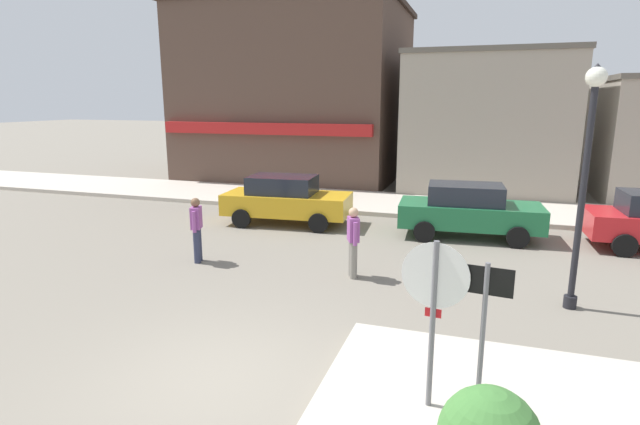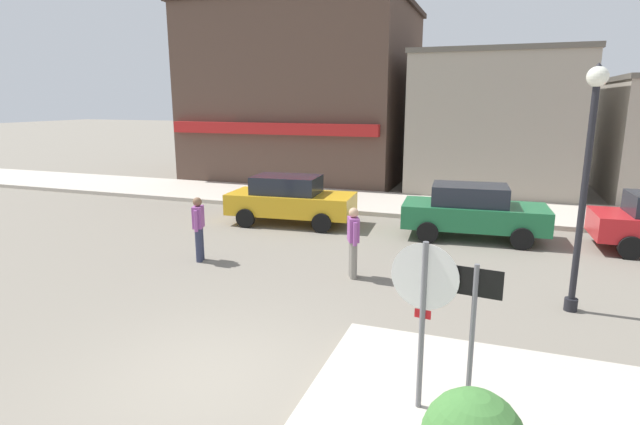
% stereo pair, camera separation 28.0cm
% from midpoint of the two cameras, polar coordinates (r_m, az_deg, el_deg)
% --- Properties ---
extents(ground_plane, '(160.00, 160.00, 0.00)m').
position_cam_midpoint_polar(ground_plane, '(7.67, -10.84, -18.18)').
color(ground_plane, gray).
extents(kerb_far, '(80.00, 4.00, 0.15)m').
position_cam_midpoint_polar(kerb_far, '(19.17, 8.74, 0.99)').
color(kerb_far, beige).
rests_on(kerb_far, ground).
extents(stop_sign, '(0.82, 0.12, 2.30)m').
position_cam_midpoint_polar(stop_sign, '(6.23, 12.99, -10.21)').
color(stop_sign, slate).
rests_on(stop_sign, ground).
extents(one_way_sign, '(0.60, 0.09, 2.10)m').
position_cam_midpoint_polar(one_way_sign, '(6.25, 18.31, -12.33)').
color(one_way_sign, slate).
rests_on(one_way_sign, ground).
extents(lamp_post, '(0.36, 0.36, 4.54)m').
position_cam_midpoint_polar(lamp_post, '(10.18, 29.03, 5.75)').
color(lamp_post, black).
rests_on(lamp_post, ground).
extents(parked_car_nearest, '(4.12, 2.11, 1.56)m').
position_cam_midpoint_polar(parked_car_nearest, '(16.07, -2.93, 1.55)').
color(parked_car_nearest, gold).
rests_on(parked_car_nearest, ground).
extents(parked_car_second, '(4.11, 2.09, 1.56)m').
position_cam_midpoint_polar(parked_car_second, '(15.04, 17.56, 0.19)').
color(parked_car_second, '#1E6B3D').
rests_on(parked_car_second, ground).
extents(pedestrian_crossing_near, '(0.35, 0.54, 1.61)m').
position_cam_midpoint_polar(pedestrian_crossing_near, '(11.14, 4.53, -3.20)').
color(pedestrian_crossing_near, gray).
rests_on(pedestrian_crossing_near, ground).
extents(pedestrian_crossing_far, '(0.32, 0.55, 1.61)m').
position_cam_midpoint_polar(pedestrian_crossing_far, '(12.60, -13.08, -1.62)').
color(pedestrian_crossing_far, '#2D334C').
rests_on(pedestrian_crossing_far, ground).
extents(building_corner_shop, '(10.63, 9.38, 8.55)m').
position_cam_midpoint_polar(building_corner_shop, '(26.61, -1.15, 13.47)').
color(building_corner_shop, brown).
rests_on(building_corner_shop, ground).
extents(building_storefront_left_near, '(6.86, 7.05, 5.90)m').
position_cam_midpoint_polar(building_storefront_left_near, '(23.65, 19.66, 9.64)').
color(building_storefront_left_near, '#9E9384').
rests_on(building_storefront_left_near, ground).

